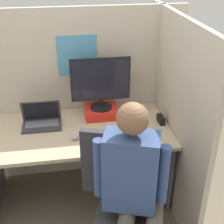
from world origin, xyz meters
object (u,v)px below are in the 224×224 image
at_px(paper_box, 101,111).
at_px(carrot_toy, 91,146).
at_px(stapler, 161,119).
at_px(office_chair, 122,201).
at_px(person, 135,187).
at_px(laptop, 42,121).
at_px(coffee_mug, 136,109).
at_px(monitor, 101,82).

distance_m(paper_box, carrot_toy, 0.53).
relative_size(stapler, office_chair, 0.13).
bearing_deg(person, laptop, 123.77).
bearing_deg(stapler, laptop, 173.58).
bearing_deg(coffee_mug, paper_box, 175.88).
relative_size(carrot_toy, office_chair, 0.16).
relative_size(laptop, person, 0.25).
distance_m(carrot_toy, person, 0.55).
xyz_separation_m(monitor, person, (0.08, -1.01, -0.30)).
height_order(monitor, laptop, monitor).
bearing_deg(monitor, laptop, -169.48).
xyz_separation_m(office_chair, coffee_mug, (0.28, 0.83, 0.28)).
relative_size(monitor, office_chair, 0.53).
bearing_deg(office_chair, person, -71.02).
bearing_deg(office_chair, stapler, 54.17).
bearing_deg(stapler, carrot_toy, -154.88).
distance_m(paper_box, coffee_mug, 0.32).
distance_m(monitor, office_chair, 1.02).
distance_m(laptop, carrot_toy, 0.56).
relative_size(monitor, stapler, 4.19).
relative_size(stapler, carrot_toy, 0.79).
xyz_separation_m(stapler, office_chair, (-0.46, -0.64, -0.26)).
relative_size(paper_box, laptop, 0.88).
height_order(paper_box, coffee_mug, coffee_mug).
bearing_deg(person, coffee_mug, 76.67).
xyz_separation_m(carrot_toy, person, (0.23, -0.49, 0.00)).
xyz_separation_m(paper_box, person, (0.08, -1.00, -0.01)).
relative_size(office_chair, person, 0.75).
bearing_deg(monitor, coffee_mug, -4.63).
distance_m(office_chair, person, 0.30).
distance_m(monitor, stapler, 0.61).
bearing_deg(stapler, coffee_mug, 133.65).
height_order(stapler, coffee_mug, coffee_mug).
bearing_deg(coffee_mug, carrot_toy, -133.66).
bearing_deg(paper_box, stapler, -22.90).
distance_m(stapler, person, 0.89).
bearing_deg(person, paper_box, 94.84).
relative_size(laptop, stapler, 2.65).
bearing_deg(office_chair, laptop, 126.31).
height_order(office_chair, coffee_mug, office_chair).
height_order(office_chair, person, person).
relative_size(laptop, coffee_mug, 3.26).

